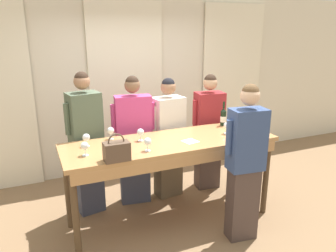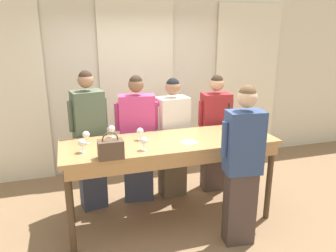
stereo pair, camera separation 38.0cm
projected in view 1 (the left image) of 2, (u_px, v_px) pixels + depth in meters
ground_plane at (171, 219)px, 4.07m from camera, size 18.00×18.00×0.00m
wall_back at (126, 85)px, 5.25m from camera, size 12.00×0.06×2.80m
curtain_panel_center at (127, 89)px, 5.21m from camera, size 1.19×0.03×2.69m
curtain_panel_right at (232, 82)px, 5.96m from camera, size 1.19×0.03×2.69m
tasting_bar at (172, 150)px, 3.78m from camera, size 2.47×0.79×1.04m
wine_bottle at (223, 117)px, 4.33m from camera, size 0.08×0.08×0.32m
handbag at (117, 151)px, 3.18m from camera, size 0.25×0.15×0.28m
wine_glass_front_left at (86, 138)px, 3.55m from camera, size 0.08×0.08×0.14m
wine_glass_front_mid at (85, 146)px, 3.30m from camera, size 0.08×0.08×0.14m
wine_glass_front_right at (247, 126)px, 3.98m from camera, size 0.08×0.08×0.14m
wine_glass_center_left at (231, 124)px, 4.07m from camera, size 0.08×0.08×0.14m
wine_glass_center_mid at (240, 116)px, 4.44m from camera, size 0.08×0.08×0.14m
wine_glass_center_right at (235, 118)px, 4.33m from camera, size 0.08×0.08×0.14m
wine_glass_back_left at (141, 132)px, 3.73m from camera, size 0.08×0.08×0.14m
wine_glass_back_mid at (227, 126)px, 3.99m from camera, size 0.08×0.08×0.14m
wine_glass_back_right at (111, 131)px, 3.79m from camera, size 0.08×0.08×0.14m
wine_glass_near_host at (148, 142)px, 3.42m from camera, size 0.08×0.08×0.14m
wine_glass_by_bottle at (254, 121)px, 4.20m from camera, size 0.08×0.08×0.14m
napkin at (190, 141)px, 3.73m from camera, size 0.19×0.19×0.00m
guest_olive_jacket at (86, 144)px, 4.02m from camera, size 0.49×0.34×1.80m
guest_pink_top at (134, 140)px, 4.26m from camera, size 0.57×0.27×1.72m
guest_cream_sweater at (168, 138)px, 4.45m from camera, size 0.53×0.32×1.66m
guest_striped_shirt at (208, 132)px, 4.69m from camera, size 0.50×0.30×1.68m
host_pouring at (245, 162)px, 3.48m from camera, size 0.49×0.27×1.75m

